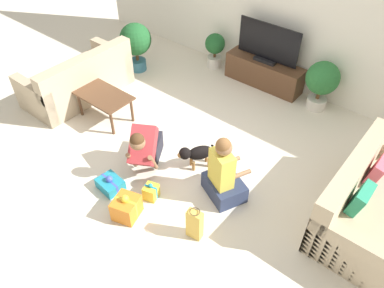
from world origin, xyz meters
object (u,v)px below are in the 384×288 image
at_px(potted_plant_back_left, 215,48).
at_px(person_kneeling, 145,146).
at_px(gift_box_c, 151,192).
at_px(gift_box_b, 126,207).
at_px(gift_box_a, 110,184).
at_px(dog, 196,153).
at_px(sofa_right, 371,204).
at_px(tv_console, 264,73).
at_px(coffee_table, 104,98).
at_px(person_sitting, 223,175).
at_px(potted_plant_corner_left, 136,42).
at_px(tv, 268,45).
at_px(gift_bag_a, 195,224).
at_px(potted_plant_back_right, 322,81).
at_px(sofa_left, 79,80).

height_order(potted_plant_back_left, person_kneeling, person_kneeling).
xyz_separation_m(potted_plant_back_left, gift_box_c, (1.34, -3.13, -0.29)).
height_order(person_kneeling, gift_box_b, person_kneeling).
bearing_deg(gift_box_a, dog, 58.95).
bearing_deg(potted_plant_back_left, sofa_right, -26.26).
bearing_deg(sofa_right, gift_box_c, 121.53).
relative_size(tv_console, potted_plant_back_left, 2.11).
bearing_deg(gift_box_c, coffee_table, 156.28).
bearing_deg(person_sitting, gift_box_a, 60.00).
xyz_separation_m(person_kneeling, dog, (0.55, 0.41, -0.10)).
height_order(potted_plant_back_left, potted_plant_corner_left, potted_plant_corner_left).
xyz_separation_m(tv, gift_box_c, (0.29, -3.18, -0.67)).
height_order(sofa_right, gift_bag_a, sofa_right).
height_order(sofa_right, person_sitting, person_sitting).
xyz_separation_m(potted_plant_back_right, potted_plant_corner_left, (-3.16, -1.00, 0.06)).
relative_size(potted_plant_back_right, gift_box_c, 3.36).
relative_size(potted_plant_back_right, gift_box_b, 2.22).
bearing_deg(coffee_table, tv_console, 59.82).
bearing_deg(person_kneeling, coffee_table, 132.93).
relative_size(sofa_left, tv_console, 1.26).
height_order(potted_plant_back_right, person_sitting, person_sitting).
height_order(tv_console, person_kneeling, person_kneeling).
bearing_deg(person_kneeling, gift_box_c, -70.91).
height_order(potted_plant_back_right, gift_box_a, potted_plant_back_right).
bearing_deg(sofa_left, person_sitting, 85.01).
xyz_separation_m(tv_console, dog, (0.38, -2.39, 0.01)).
relative_size(potted_plant_back_right, dog, 1.66).
relative_size(potted_plant_corner_left, gift_box_c, 3.66).
bearing_deg(person_sitting, person_kneeling, 36.44).
distance_m(tv, person_sitting, 2.78).
height_order(gift_box_a, gift_box_c, gift_box_c).
height_order(sofa_left, potted_plant_corner_left, potted_plant_corner_left).
xyz_separation_m(sofa_left, potted_plant_back_right, (3.31, 2.24, 0.22)).
bearing_deg(gift_box_b, person_kneeling, 118.58).
height_order(coffee_table, person_sitting, person_sitting).
xyz_separation_m(coffee_table, potted_plant_corner_left, (-0.69, 1.38, 0.18)).
distance_m(potted_plant_back_right, potted_plant_corner_left, 3.32).
xyz_separation_m(gift_box_a, gift_bag_a, (1.31, 0.13, 0.14)).
distance_m(potted_plant_corner_left, gift_box_c, 3.24).
relative_size(potted_plant_back_left, gift_box_b, 1.78).
relative_size(potted_plant_back_right, person_kneeling, 1.01).
bearing_deg(gift_bag_a, potted_plant_back_left, 123.43).
relative_size(coffee_table, gift_box_b, 2.34).
relative_size(sofa_right, potted_plant_back_right, 2.13).
relative_size(potted_plant_corner_left, person_sitting, 0.95).
distance_m(potted_plant_back_left, gift_box_a, 3.47).
relative_size(coffee_table, person_kneeling, 1.06).
bearing_deg(person_sitting, tv, -44.72).
height_order(sofa_right, dog, sofa_right).
distance_m(tv_console, person_kneeling, 2.81).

